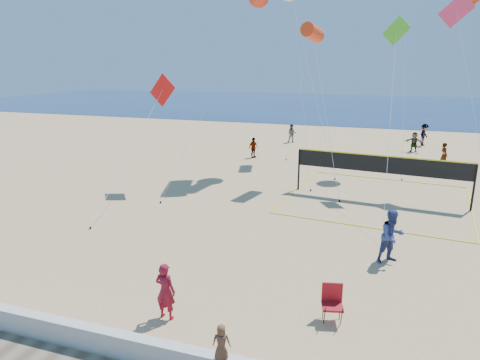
% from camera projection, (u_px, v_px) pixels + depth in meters
% --- Properties ---
extents(ground, '(120.00, 120.00, 0.00)m').
position_uv_depth(ground, '(261.00, 308.00, 12.08)').
color(ground, tan).
rests_on(ground, ground).
extents(ocean, '(140.00, 50.00, 0.03)m').
position_uv_depth(ocean, '(366.00, 106.00, 68.78)').
color(ocean, navy).
rests_on(ocean, ground).
extents(woman, '(0.62, 0.43, 1.61)m').
position_uv_depth(woman, '(165.00, 291.00, 11.43)').
color(woman, maroon).
rests_on(woman, ground).
extents(toddler, '(0.44, 0.33, 0.80)m').
position_uv_depth(toddler, '(221.00, 342.00, 9.02)').
color(toddler, brown).
rests_on(toddler, seawall).
extents(bystander_a, '(1.17, 1.12, 1.90)m').
position_uv_depth(bystander_a, '(392.00, 236.00, 14.69)').
color(bystander_a, navy).
rests_on(bystander_a, ground).
extents(far_person_0, '(0.75, 0.94, 1.49)m').
position_uv_depth(far_person_0, '(253.00, 148.00, 31.18)').
color(far_person_0, gray).
rests_on(far_person_0, ground).
extents(far_person_1, '(1.50, 0.81, 1.54)m').
position_uv_depth(far_person_1, '(414.00, 142.00, 33.23)').
color(far_person_1, gray).
rests_on(far_person_1, ground).
extents(far_person_2, '(0.60, 0.71, 1.65)m').
position_uv_depth(far_person_2, '(444.00, 155.00, 28.22)').
color(far_person_2, gray).
rests_on(far_person_2, ground).
extents(far_person_3, '(0.84, 0.70, 1.58)m').
position_uv_depth(far_person_3, '(292.00, 133.00, 37.14)').
color(far_person_3, gray).
rests_on(far_person_3, ground).
extents(far_person_4, '(1.09, 1.35, 1.83)m').
position_uv_depth(far_person_4, '(424.00, 135.00, 35.69)').
color(far_person_4, gray).
rests_on(far_person_4, ground).
extents(camp_chair, '(0.65, 0.77, 1.13)m').
position_uv_depth(camp_chair, '(332.00, 300.00, 11.41)').
color(camp_chair, maroon).
rests_on(camp_chair, ground).
extents(volleyball_net, '(9.45, 9.31, 2.30)m').
position_uv_depth(volleyball_net, '(380.00, 169.00, 21.33)').
color(volleyball_net, black).
rests_on(volleyball_net, ground).
extents(kite_2, '(2.94, 4.94, 8.83)m').
position_uv_depth(kite_2, '(313.00, 33.00, 23.45)').
color(kite_2, red).
rests_on(kite_2, ground).
extents(kite_3, '(1.79, 7.31, 6.20)m').
position_uv_depth(kite_3, '(160.00, 95.00, 22.71)').
color(kite_3, red).
rests_on(kite_3, ground).
extents(kite_4, '(1.41, 9.31, 9.06)m').
position_uv_depth(kite_4, '(395.00, 43.00, 21.66)').
color(kite_4, green).
rests_on(kite_4, ground).
extents(kite_5, '(3.18, 2.82, 10.19)m').
position_uv_depth(kite_5, '(458.00, 19.00, 21.99)').
color(kite_5, '#EA3868').
rests_on(kite_5, ground).
extents(kite_9, '(3.85, 5.40, 11.93)m').
position_uv_depth(kite_9, '(468.00, 12.00, 31.17)').
color(kite_9, red).
rests_on(kite_9, ground).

